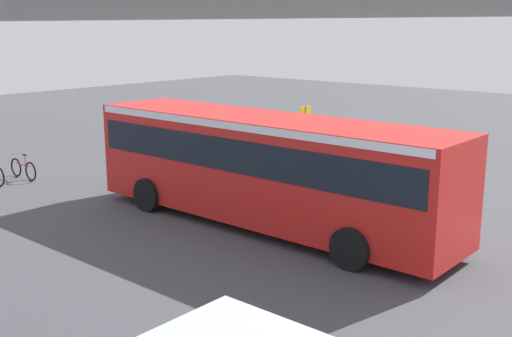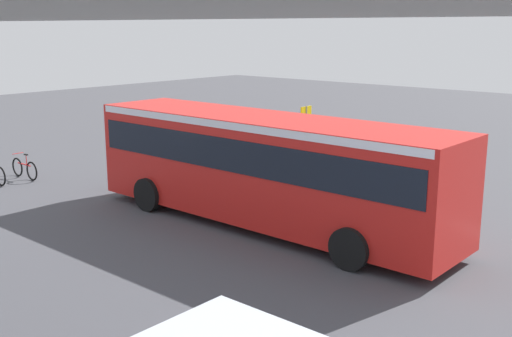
# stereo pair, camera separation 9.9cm
# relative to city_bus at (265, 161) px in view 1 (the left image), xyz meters

# --- Properties ---
(ground) EXTENTS (80.00, 80.00, 0.00)m
(ground) POSITION_rel_city_bus_xyz_m (-0.84, -1.04, -1.88)
(ground) COLOR #424247
(city_bus) EXTENTS (11.54, 2.85, 3.15)m
(city_bus) POSITION_rel_city_bus_xyz_m (0.00, 0.00, 0.00)
(city_bus) COLOR red
(city_bus) RESTS_ON ground
(bicycle_red) EXTENTS (1.77, 0.44, 0.96)m
(bicycle_red) POSITION_rel_city_bus_xyz_m (10.49, 1.61, -1.51)
(bicycle_red) COLOR black
(bicycle_red) RESTS_ON ground
(traffic_sign) EXTENTS (0.08, 0.60, 2.80)m
(traffic_sign) POSITION_rel_city_bus_xyz_m (2.18, -4.84, 0.01)
(traffic_sign) COLOR slate
(traffic_sign) RESTS_ON ground
(lane_dash_left) EXTENTS (2.00, 0.20, 0.01)m
(lane_dash_left) POSITION_rel_city_bus_xyz_m (-2.84, -3.46, -1.88)
(lane_dash_left) COLOR silver
(lane_dash_left) RESTS_ON ground
(lane_dash_centre) EXTENTS (2.00, 0.20, 0.01)m
(lane_dash_centre) POSITION_rel_city_bus_xyz_m (1.16, -3.46, -1.88)
(lane_dash_centre) COLOR silver
(lane_dash_centre) RESTS_ON ground
(lane_dash_right) EXTENTS (2.00, 0.20, 0.01)m
(lane_dash_right) POSITION_rel_city_bus_xyz_m (5.16, -3.46, -1.88)
(lane_dash_right) COLOR silver
(lane_dash_right) RESTS_ON ground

